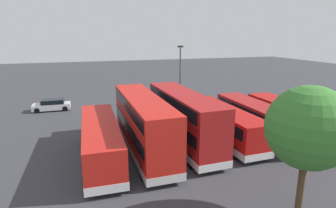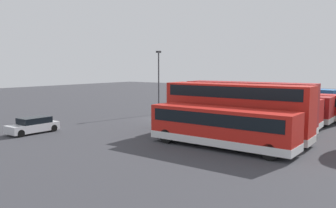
% 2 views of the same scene
% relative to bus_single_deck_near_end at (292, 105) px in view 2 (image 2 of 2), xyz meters
% --- Properties ---
extents(ground_plane, '(140.00, 140.00, 0.00)m').
position_rel_bus_single_deck_near_end_xyz_m(ground_plane, '(8.77, -11.61, -1.62)').
color(ground_plane, '#38383D').
extents(bus_single_deck_near_end, '(2.65, 11.00, 2.95)m').
position_rel_bus_single_deck_near_end_xyz_m(bus_single_deck_near_end, '(0.00, 0.00, 0.00)').
color(bus_single_deck_near_end, '#B71411').
rests_on(bus_single_deck_near_end, ground).
extents(bus_single_deck_second, '(2.62, 11.41, 2.95)m').
position_rel_bus_single_deck_near_end_xyz_m(bus_single_deck_second, '(3.19, -0.81, 0.00)').
color(bus_single_deck_second, '#A51919').
rests_on(bus_single_deck_second, ground).
extents(bus_single_deck_third, '(2.93, 10.58, 2.95)m').
position_rel_bus_single_deck_near_end_xyz_m(bus_single_deck_third, '(6.88, -0.54, -0.00)').
color(bus_single_deck_third, '#B71411').
rests_on(bus_single_deck_third, ground).
extents(bus_double_decker_fourth, '(3.01, 11.67, 4.55)m').
position_rel_bus_single_deck_near_end_xyz_m(bus_double_decker_fourth, '(10.69, -0.64, 0.83)').
color(bus_double_decker_fourth, '#A51919').
rests_on(bus_double_decker_fourth, ground).
extents(bus_double_decker_fifth, '(2.81, 12.09, 4.55)m').
position_rel_bus_single_deck_near_end_xyz_m(bus_double_decker_fifth, '(14.25, -0.23, 0.83)').
color(bus_double_decker_fifth, red).
rests_on(bus_double_decker_fifth, ground).
extents(bus_single_deck_sixth, '(2.76, 11.18, 2.95)m').
position_rel_bus_single_deck_near_end_xyz_m(bus_single_deck_sixth, '(17.67, 0.23, 0.00)').
color(bus_single_deck_sixth, red).
rests_on(bus_single_deck_sixth, ground).
extents(box_truck_blue, '(4.28, 7.89, 3.20)m').
position_rel_bus_single_deck_near_end_xyz_m(box_truck_blue, '(-5.36, 0.53, 0.08)').
color(box_truck_blue, '#235999').
rests_on(box_truck_blue, ground).
extents(car_hatchback_silver, '(4.45, 1.87, 1.43)m').
position_rel_bus_single_deck_near_end_xyz_m(car_hatchback_silver, '(22.52, -15.99, -0.92)').
color(car_hatchback_silver, silver).
rests_on(car_hatchback_silver, ground).
extents(lamp_post_tall, '(0.70, 0.30, 7.87)m').
position_rel_bus_single_deck_near_end_xyz_m(lamp_post_tall, '(5.95, -14.62, 2.99)').
color(lamp_post_tall, '#38383D').
rests_on(lamp_post_tall, ground).
extents(waste_bin_yellow, '(0.60, 0.60, 0.95)m').
position_rel_bus_single_deck_near_end_xyz_m(waste_bin_yellow, '(-0.50, -8.36, -1.15)').
color(waste_bin_yellow, '#333338').
rests_on(waste_bin_yellow, ground).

